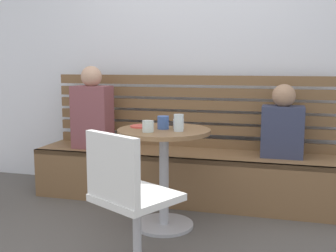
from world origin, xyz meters
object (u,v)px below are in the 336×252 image
object	(u,v)px
cup_glass_short	(148,126)
phone_on_table	(173,124)
white_chair	(128,201)
plate_small	(141,126)
cafe_table	(164,159)
cup_mug_blue	(163,123)
booth_bench	(185,176)
cup_ceramic_white	(179,124)
person_child_left	(283,125)
cup_glass_tall	(179,123)
person_adult	(92,111)

from	to	relation	value
cup_glass_short	phone_on_table	world-z (taller)	cup_glass_short
white_chair	plate_small	size ratio (longest dim) A/B	5.00
cafe_table	cup_glass_short	world-z (taller)	cup_glass_short
white_chair	cup_mug_blue	bearing A→B (deg)	92.37
booth_bench	cup_ceramic_white	bearing A→B (deg)	-81.59
cafe_table	cup_mug_blue	distance (m)	0.27
person_child_left	plate_small	distance (m)	1.19
cafe_table	cup_ceramic_white	distance (m)	0.28
cafe_table	person_child_left	size ratio (longest dim) A/B	1.22
booth_bench	cafe_table	distance (m)	0.70
white_chair	cup_glass_short	xyz separation A→B (m)	(-0.10, 0.66, 0.32)
person_child_left	cup_glass_tall	size ratio (longest dim) A/B	5.05
cafe_table	white_chair	world-z (taller)	white_chair
cafe_table	cup_glass_tall	world-z (taller)	cup_glass_tall
cup_glass_tall	cup_glass_short	bearing A→B (deg)	-155.73
person_child_left	cup_glass_short	xyz separation A→B (m)	(-0.90, -0.82, 0.07)
phone_on_table	cup_mug_blue	bearing A→B (deg)	-107.95
plate_small	phone_on_table	bearing A→B (deg)	46.33
cup_mug_blue	booth_bench	bearing A→B (deg)	88.34
person_adult	cup_glass_short	distance (m)	1.09
cup_glass_short	cup_ceramic_white	distance (m)	0.27
booth_bench	cup_glass_short	distance (m)	0.96
cup_mug_blue	cafe_table	bearing A→B (deg)	-43.14
cup_glass_short	cup_glass_tall	bearing A→B (deg)	24.27
plate_small	cup_ceramic_white	bearing A→B (deg)	0.12
cup_mug_blue	cup_ceramic_white	size ratio (longest dim) A/B	1.19
cup_mug_blue	cup_glass_tall	bearing A→B (deg)	-27.16
cup_glass_tall	cup_ceramic_white	xyz separation A→B (m)	(-0.03, 0.12, -0.03)
person_adult	cup_ceramic_white	size ratio (longest dim) A/B	9.40
cup_mug_blue	cup_glass_short	size ratio (longest dim) A/B	1.19
white_chair	person_adult	xyz separation A→B (m)	(-0.88, 1.41, 0.31)
white_chair	person_adult	distance (m)	1.69
white_chair	cup_glass_short	size ratio (longest dim) A/B	10.63
booth_bench	person_adult	distance (m)	1.03
booth_bench	white_chair	xyz separation A→B (m)	(0.02, -1.44, 0.24)
booth_bench	plate_small	xyz separation A→B (m)	(-0.20, -0.58, 0.52)
cafe_table	cup_mug_blue	xyz separation A→B (m)	(-0.01, 0.01, 0.27)
cup_mug_blue	plate_small	xyz separation A→B (m)	(-0.18, 0.05, -0.04)
white_chair	cup_mug_blue	distance (m)	0.88
plate_small	phone_on_table	xyz separation A→B (m)	(0.19, 0.20, -0.00)
cafe_table	plate_small	xyz separation A→B (m)	(-0.19, 0.05, 0.23)
cup_ceramic_white	phone_on_table	world-z (taller)	cup_ceramic_white
cafe_table	cup_glass_short	xyz separation A→B (m)	(-0.07, -0.15, 0.26)
person_adult	cup_glass_tall	world-z (taller)	person_adult
phone_on_table	cup_glass_tall	bearing A→B (deg)	-84.45
cafe_table	person_adult	xyz separation A→B (m)	(-0.86, 0.60, 0.26)
cafe_table	person_child_left	xyz separation A→B (m)	(0.83, 0.67, 0.19)
cup_glass_short	white_chair	bearing A→B (deg)	-81.51
cup_mug_blue	cup_ceramic_white	bearing A→B (deg)	24.91
cup_ceramic_white	cup_mug_blue	bearing A→B (deg)	-155.09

